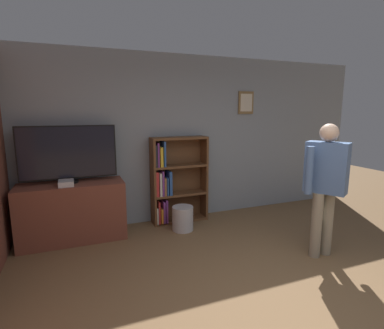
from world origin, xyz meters
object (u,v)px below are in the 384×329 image
bookshelf (173,181)px  waste_bin (183,218)px  television (68,153)px  person (326,179)px  game_console (66,183)px

bookshelf → waste_bin: 0.64m
bookshelf → television: bearing=-175.8°
person → television: bearing=-150.6°
television → person: (2.90, -1.69, -0.24)m
waste_bin → person: bearing=-46.2°
television → game_console: 0.41m
game_console → waste_bin: size_ratio=0.64×
bookshelf → waste_bin: (0.02, -0.40, -0.50)m
television → waste_bin: size_ratio=3.41×
bookshelf → person: 2.29m
waste_bin → bookshelf: bearing=92.3°
television → bookshelf: (1.54, 0.11, -0.55)m
game_console → person: person is taller
person → waste_bin: person is taller
television → waste_bin: television is taller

